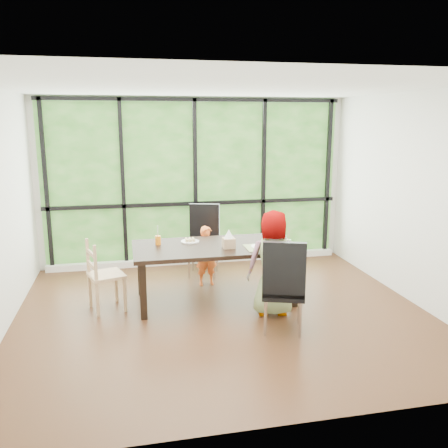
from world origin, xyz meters
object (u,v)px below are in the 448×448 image
at_px(plate_far, 190,241).
at_px(plate_near, 261,247).
at_px(chair_window_leather, 203,241).
at_px(child_older, 274,263).
at_px(tissue_box, 229,243).
at_px(dining_table, 215,273).
at_px(child_toddler, 207,256).
at_px(orange_cup, 158,240).
at_px(chair_end_beech, 106,275).
at_px(green_cup, 289,244).
at_px(white_mug, 283,238).
at_px(chair_interior_leather, 283,285).

bearing_deg(plate_far, plate_near, -27.58).
xyz_separation_m(chair_window_leather, child_older, (0.60, -1.63, 0.11)).
relative_size(plate_far, tissue_box, 1.64).
bearing_deg(dining_table, child_toddler, 90.00).
height_order(child_toddler, plate_far, child_toddler).
bearing_deg(plate_far, child_older, -41.85).
bearing_deg(tissue_box, orange_cup, 158.27).
bearing_deg(tissue_box, plate_far, 138.87).
bearing_deg(chair_end_beech, green_cup, -115.10).
distance_m(plate_near, white_mug, 0.46).
relative_size(child_toddler, green_cup, 8.06).
xyz_separation_m(child_toddler, green_cup, (0.89, -0.93, 0.37)).
relative_size(green_cup, tissue_box, 0.72).
height_order(dining_table, orange_cup, orange_cup).
relative_size(plate_near, orange_cup, 2.30).
relative_size(chair_end_beech, tissue_box, 6.04).
height_order(child_toddler, tissue_box, tissue_box).
distance_m(chair_window_leather, white_mug, 1.39).
xyz_separation_m(orange_cup, green_cup, (1.61, -0.50, -0.00)).
distance_m(child_older, plate_far, 1.23).
bearing_deg(child_toddler, dining_table, -94.74).
relative_size(plate_far, orange_cup, 2.09).
bearing_deg(orange_cup, chair_interior_leather, -43.80).
bearing_deg(child_older, orange_cup, -21.60).
height_order(child_older, plate_far, child_older).
distance_m(chair_window_leather, chair_interior_leather, 2.17).
xyz_separation_m(chair_window_leather, orange_cup, (-0.73, -0.85, 0.27)).
xyz_separation_m(dining_table, plate_far, (-0.29, 0.23, 0.38)).
relative_size(dining_table, white_mug, 25.63).
relative_size(chair_interior_leather, child_toddler, 1.25).
xyz_separation_m(dining_table, green_cup, (0.89, -0.31, 0.43)).
height_order(chair_end_beech, orange_cup, chair_end_beech).
distance_m(dining_table, child_older, 0.89).
height_order(child_toddler, child_older, child_older).
height_order(dining_table, green_cup, green_cup).
relative_size(chair_end_beech, white_mug, 11.00).
height_order(plate_near, green_cup, green_cup).
bearing_deg(tissue_box, child_toddler, 101.03).
relative_size(child_toddler, tissue_box, 5.80).
distance_m(child_toddler, plate_near, 1.06).
height_order(chair_window_leather, chair_interior_leather, same).
bearing_deg(orange_cup, plate_far, 5.45).
bearing_deg(green_cup, white_mug, 82.16).
distance_m(chair_interior_leather, child_toddler, 1.77).
relative_size(dining_table, chair_end_beech, 2.33).
xyz_separation_m(plate_far, tissue_box, (0.44, -0.39, 0.06)).
bearing_deg(orange_cup, dining_table, -15.12).
bearing_deg(chair_window_leather, tissue_box, -66.81).
height_order(dining_table, tissue_box, tissue_box).
distance_m(child_toddler, child_older, 1.37).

